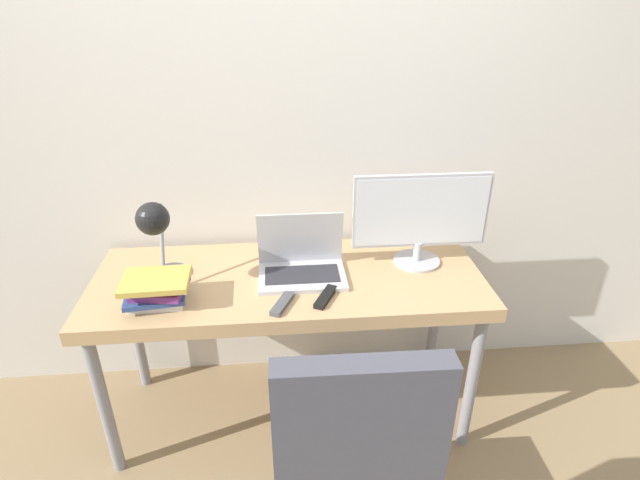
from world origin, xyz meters
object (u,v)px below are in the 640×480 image
object	(u,v)px
monitor	(421,216)
office_chair	(352,468)
desk_lamp	(156,228)
book_stack	(157,289)
laptop	(301,263)

from	to	relation	value
monitor	office_chair	xyz separation A→B (m)	(-0.42, -0.90, -0.38)
desk_lamp	book_stack	world-z (taller)	desk_lamp
monitor	office_chair	world-z (taller)	monitor
desk_lamp	monitor	bearing A→B (deg)	7.15
laptop	office_chair	size ratio (longest dim) A/B	0.33
monitor	book_stack	bearing A→B (deg)	-167.79
laptop	book_stack	size ratio (longest dim) A/B	1.40
book_stack	monitor	bearing A→B (deg)	12.21
monitor	office_chair	distance (m)	1.06
laptop	office_chair	distance (m)	0.87
laptop	monitor	distance (m)	0.54
office_chair	book_stack	bearing A→B (deg)	134.37
laptop	monitor	size ratio (longest dim) A/B	0.62
desk_lamp	office_chair	distance (m)	1.09
laptop	desk_lamp	world-z (taller)	desk_lamp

